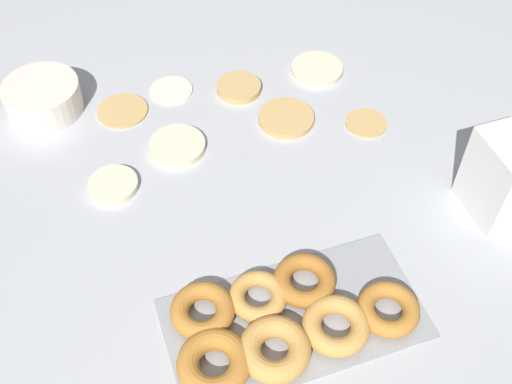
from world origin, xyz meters
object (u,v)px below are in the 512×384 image
(pancake_4, at_px, (122,110))
(pancake_5, at_px, (317,69))
(pancake_1, at_px, (286,118))
(pancake_2, at_px, (239,87))
(pancake_7, at_px, (171,89))
(donut_tray, at_px, (282,322))
(container_stack, at_px, (512,175))
(batter_bowl, at_px, (43,97))
(pancake_3, at_px, (113,185))
(pancake_6, at_px, (366,122))
(pancake_0, at_px, (177,146))

(pancake_4, bearing_deg, pancake_5, -1.58)
(pancake_1, distance_m, pancake_2, 0.13)
(pancake_7, relative_size, donut_tray, 0.22)
(pancake_5, height_order, donut_tray, donut_tray)
(pancake_7, xyz_separation_m, container_stack, (0.46, -0.48, 0.07))
(pancake_2, xyz_separation_m, pancake_4, (-0.24, 0.01, -0.00))
(pancake_7, height_order, batter_bowl, batter_bowl)
(pancake_3, height_order, pancake_5, pancake_3)
(pancake_6, height_order, container_stack, container_stack)
(pancake_0, distance_m, container_stack, 0.59)
(pancake_2, distance_m, pancake_4, 0.24)
(pancake_5, relative_size, container_stack, 0.70)
(pancake_0, distance_m, pancake_4, 0.15)
(pancake_3, height_order, pancake_7, pancake_3)
(pancake_6, distance_m, donut_tray, 0.47)
(pancake_3, xyz_separation_m, pancake_6, (0.50, -0.00, -0.00))
(pancake_3, bearing_deg, pancake_1, 9.79)
(pancake_2, xyz_separation_m, pancake_7, (-0.13, 0.04, -0.00))
(donut_tray, bearing_deg, pancake_4, 103.31)
(pancake_3, distance_m, container_stack, 0.68)
(pancake_5, bearing_deg, batter_bowl, 172.88)
(container_stack, bearing_deg, pancake_7, 134.14)
(batter_bowl, relative_size, container_stack, 0.96)
(pancake_0, relative_size, pancake_5, 0.97)
(pancake_2, bearing_deg, pancake_3, -149.05)
(pancake_0, height_order, batter_bowl, batter_bowl)
(pancake_1, distance_m, pancake_5, 0.16)
(donut_tray, bearing_deg, pancake_1, 68.21)
(pancake_5, bearing_deg, pancake_4, 178.42)
(pancake_1, relative_size, pancake_4, 1.09)
(pancake_0, distance_m, pancake_7, 0.16)
(pancake_4, bearing_deg, pancake_2, -3.59)
(pancake_6, relative_size, pancake_7, 0.93)
(pancake_3, relative_size, pancake_4, 0.88)
(pancake_4, height_order, pancake_6, same)
(pancake_6, distance_m, pancake_7, 0.40)
(pancake_7, distance_m, donut_tray, 0.58)
(pancake_7, relative_size, container_stack, 0.56)
(pancake_2, height_order, donut_tray, donut_tray)
(batter_bowl, bearing_deg, pancake_0, -41.25)
(pancake_3, relative_size, pancake_6, 1.10)
(pancake_0, height_order, donut_tray, donut_tray)
(pancake_7, bearing_deg, pancake_6, -33.24)
(pancake_2, xyz_separation_m, container_stack, (0.33, -0.44, 0.07))
(pancake_4, distance_m, pancake_5, 0.41)
(pancake_3, relative_size, pancake_7, 1.02)
(pancake_1, distance_m, pancake_4, 0.32)
(donut_tray, relative_size, container_stack, 2.51)
(pancake_3, bearing_deg, pancake_4, 73.95)
(pancake_0, bearing_deg, pancake_7, 79.70)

